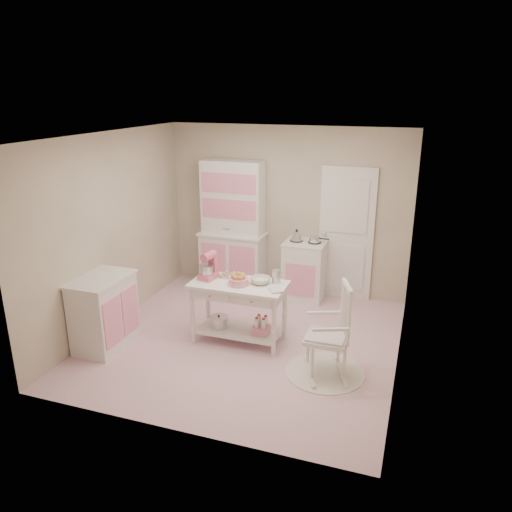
{
  "coord_description": "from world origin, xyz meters",
  "views": [
    {
      "loc": [
        2.0,
        -5.43,
        3.11
      ],
      "look_at": [
        -0.02,
        0.48,
        1.01
      ],
      "focal_mm": 35.0,
      "sensor_mm": 36.0,
      "label": 1
    }
  ],
  "objects": [
    {
      "name": "room_shell",
      "position": [
        0.0,
        0.0,
        1.65
      ],
      "size": [
        3.84,
        3.84,
        2.62
      ],
      "color": "pink",
      "rests_on": "ground"
    },
    {
      "name": "door",
      "position": [
        0.95,
        1.87,
        1.02
      ],
      "size": [
        0.82,
        0.05,
        2.04
      ],
      "primitive_type": "cube",
      "color": "white",
      "rests_on": "ground"
    },
    {
      "name": "hutch",
      "position": [
        -0.82,
        1.66,
        1.04
      ],
      "size": [
        1.06,
        0.5,
        2.08
      ],
      "primitive_type": "cube",
      "color": "white",
      "rests_on": "ground"
    },
    {
      "name": "stove",
      "position": [
        0.38,
        1.61,
        0.46
      ],
      "size": [
        0.62,
        0.57,
        0.92
      ],
      "primitive_type": "cube",
      "color": "white",
      "rests_on": "ground"
    },
    {
      "name": "base_cabinet",
      "position": [
        -1.63,
        -0.68,
        0.46
      ],
      "size": [
        0.54,
        0.84,
        0.92
      ],
      "primitive_type": "cube",
      "color": "white",
      "rests_on": "ground"
    },
    {
      "name": "lace_rug",
      "position": [
        1.13,
        -0.43,
        0.01
      ],
      "size": [
        0.92,
        0.92,
        0.01
      ],
      "primitive_type": "cylinder",
      "color": "white",
      "rests_on": "ground"
    },
    {
      "name": "rocking_chair",
      "position": [
        1.13,
        -0.43,
        0.55
      ],
      "size": [
        0.71,
        0.84,
        1.1
      ],
      "primitive_type": "cube",
      "rotation": [
        0.0,
        0.0,
        0.37
      ],
      "color": "white",
      "rests_on": "ground"
    },
    {
      "name": "work_table",
      "position": [
        -0.08,
        -0.02,
        0.4
      ],
      "size": [
        1.2,
        0.6,
        0.8
      ],
      "primitive_type": "cube",
      "color": "white",
      "rests_on": "ground"
    },
    {
      "name": "stand_mixer",
      "position": [
        -0.5,
        0.0,
        0.97
      ],
      "size": [
        0.26,
        0.32,
        0.34
      ],
      "primitive_type": "cube",
      "rotation": [
        0.0,
        0.0,
        -0.22
      ],
      "color": "#D55A7A",
      "rests_on": "work_table"
    },
    {
      "name": "cookie_tray",
      "position": [
        -0.23,
        0.16,
        0.81
      ],
      "size": [
        0.34,
        0.24,
        0.02
      ],
      "primitive_type": "cube",
      "color": "silver",
      "rests_on": "work_table"
    },
    {
      "name": "bread_basket",
      "position": [
        -0.06,
        -0.07,
        0.85
      ],
      "size": [
        0.25,
        0.25,
        0.09
      ],
      "primitive_type": "cylinder",
      "color": "pink",
      "rests_on": "work_table"
    },
    {
      "name": "mixing_bowl",
      "position": [
        0.18,
        0.06,
        0.84
      ],
      "size": [
        0.25,
        0.25,
        0.08
      ],
      "primitive_type": "imported",
      "color": "beige",
      "rests_on": "work_table"
    },
    {
      "name": "metal_pitcher",
      "position": [
        0.36,
        0.14,
        0.89
      ],
      "size": [
        0.1,
        0.1,
        0.17
      ],
      "primitive_type": "cylinder",
      "color": "silver",
      "rests_on": "work_table"
    },
    {
      "name": "recipe_book",
      "position": [
        0.37,
        -0.14,
        0.81
      ],
      "size": [
        0.24,
        0.25,
        0.02
      ],
      "primitive_type": "imported",
      "rotation": [
        0.0,
        0.0,
        0.61
      ],
      "color": "beige",
      "rests_on": "work_table"
    }
  ]
}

